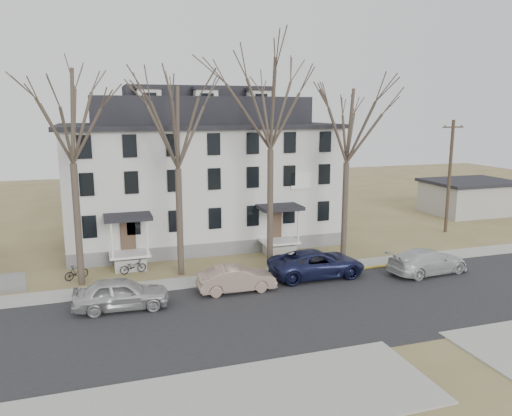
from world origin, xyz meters
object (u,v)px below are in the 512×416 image
object	(u,v)px
car_silver	(121,294)
car_white	(428,262)
tree_far_left	(69,109)
boarding_house	(200,173)
utility_pole_far	(450,175)
car_tan	(236,279)
tree_center	(271,97)
bicycle_right	(77,273)
tree_mid_right	(348,120)
bicycle_left	(133,267)
tree_mid_left	(177,122)
car_navy	(317,264)

from	to	relation	value
car_silver	car_white	xyz separation A→B (m)	(18.92, -0.02, -0.05)
tree_far_left	boarding_house	bearing A→B (deg)	42.18
utility_pole_far	car_tan	bearing A→B (deg)	-158.52
car_silver	car_tan	bearing A→B (deg)	-80.73
tree_far_left	car_silver	size ratio (longest dim) A/B	2.79
tree_center	tree_far_left	bearing A→B (deg)	180.00
bicycle_right	tree_mid_right	bearing A→B (deg)	-119.65
bicycle_left	bicycle_right	bearing A→B (deg)	81.61
utility_pole_far	tree_mid_left	bearing A→B (deg)	-169.87
car_navy	car_white	distance (m)	7.17
bicycle_right	tree_center	bearing A→B (deg)	-120.96
tree_mid_right	bicycle_left	distance (m)	17.09
tree_mid_left	car_silver	xyz separation A→B (m)	(-3.92, -4.70, -8.77)
car_white	bicycle_right	distance (m)	22.04
boarding_house	car_navy	bearing A→B (deg)	-66.02
car_silver	bicycle_right	xyz separation A→B (m)	(-2.38, 5.61, -0.38)
tree_mid_left	tree_mid_right	distance (m)	11.50
boarding_house	tree_far_left	xyz separation A→B (m)	(-9.00, -8.15, 4.96)
tree_far_left	tree_center	xyz separation A→B (m)	(12.00, 0.00, 0.74)
tree_mid_right	tree_center	bearing A→B (deg)	180.00
bicycle_left	car_tan	bearing A→B (deg)	-144.40
utility_pole_far	bicycle_left	bearing A→B (deg)	-173.22
car_tan	car_navy	size ratio (longest dim) A/B	0.74
tree_mid_left	utility_pole_far	bearing A→B (deg)	10.13
tree_far_left	car_navy	world-z (taller)	tree_far_left
tree_far_left	utility_pole_far	xyz separation A→B (m)	(29.50, 4.20, -5.44)
car_navy	bicycle_right	bearing A→B (deg)	74.96
car_silver	car_navy	size ratio (longest dim) A/B	0.81
car_navy	utility_pole_far	bearing A→B (deg)	-64.07
bicycle_right	bicycle_left	bearing A→B (deg)	-114.16
tree_mid_left	bicycle_left	bearing A→B (deg)	159.89
tree_far_left	car_navy	bearing A→B (deg)	-12.53
car_navy	car_white	size ratio (longest dim) A/B	1.11
utility_pole_far	car_white	size ratio (longest dim) A/B	1.75
boarding_house	tree_far_left	size ratio (longest dim) A/B	1.52
car_white	bicycle_right	size ratio (longest dim) A/B	3.55
tree_far_left	car_tan	xyz separation A→B (m)	(8.51, -4.06, -9.60)
car_silver	bicycle_left	bearing A→B (deg)	-6.52
tree_far_left	car_white	bearing A→B (deg)	-12.67
tree_center	car_tan	bearing A→B (deg)	-130.67
tree_far_left	tree_mid_right	size ratio (longest dim) A/B	1.08
utility_pole_far	car_navy	distance (m)	17.60
boarding_house	car_silver	bearing A→B (deg)	-118.29
car_silver	car_white	bearing A→B (deg)	-86.49
car_silver	utility_pole_far	bearing A→B (deg)	-68.45
tree_far_left	car_white	distance (m)	23.55
car_tan	boarding_house	bearing A→B (deg)	-1.43
tree_mid_left	car_tan	xyz separation A→B (m)	(2.51, -4.06, -8.86)
boarding_house	tree_mid_right	bearing A→B (deg)	-43.81
tree_mid_right	bicycle_left	size ratio (longest dim) A/B	7.51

